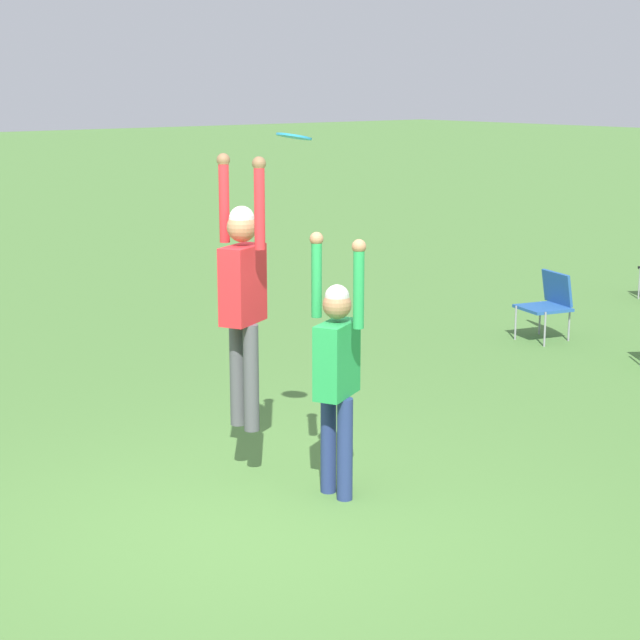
# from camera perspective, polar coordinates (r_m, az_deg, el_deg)

# --- Properties ---
(ground_plane) EXTENTS (120.00, 120.00, 0.00)m
(ground_plane) POSITION_cam_1_polar(r_m,az_deg,el_deg) (7.94, -3.25, -10.43)
(ground_plane) COLOR #4C7A38
(person_jumping) EXTENTS (0.57, 0.46, 2.13)m
(person_jumping) POSITION_cam_1_polar(r_m,az_deg,el_deg) (8.21, -4.14, 1.81)
(person_jumping) COLOR #4C4C51
(person_jumping) RESTS_ON ground_plane
(person_defending) EXTENTS (0.59, 0.48, 2.01)m
(person_defending) POSITION_cam_1_polar(r_m,az_deg,el_deg) (7.97, 0.90, -2.26)
(person_defending) COLOR navy
(person_defending) RESTS_ON ground_plane
(frisbee) EXTENTS (0.27, 0.26, 0.07)m
(frisbee) POSITION_cam_1_polar(r_m,az_deg,el_deg) (7.92, -1.40, 9.76)
(frisbee) COLOR #2D9EDB
(camping_chair_1) EXTENTS (0.66, 0.70, 0.82)m
(camping_chair_1) POSITION_cam_1_polar(r_m,az_deg,el_deg) (13.37, 12.10, 1.02)
(camping_chair_1) COLOR gray
(camping_chair_1) RESTS_ON ground_plane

